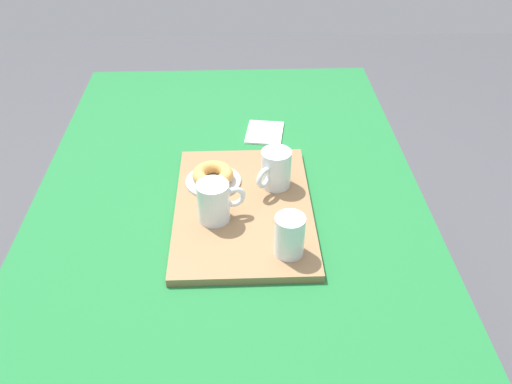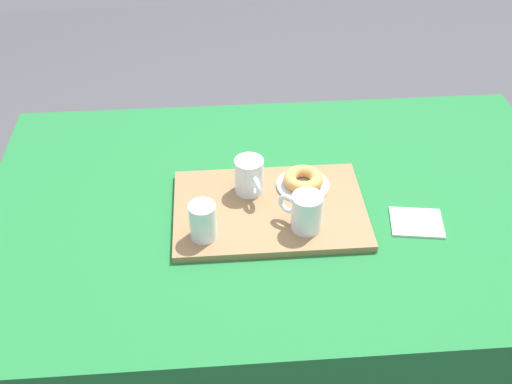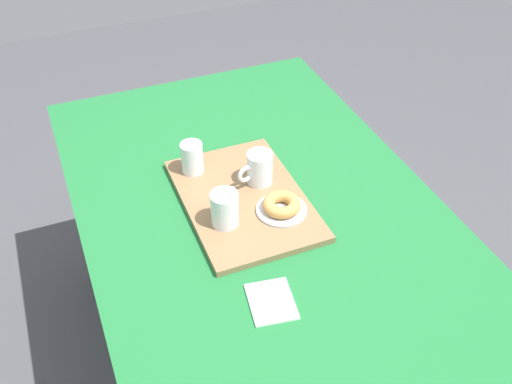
{
  "view_description": "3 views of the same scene",
  "coord_description": "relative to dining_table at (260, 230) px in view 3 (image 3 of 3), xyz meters",
  "views": [
    {
      "loc": [
        1.02,
        0.03,
        1.55
      ],
      "look_at": [
        0.01,
        0.06,
        0.79
      ],
      "focal_mm": 37.98,
      "sensor_mm": 36.0,
      "label": 1
    },
    {
      "loc": [
        0.16,
        1.19,
        1.77
      ],
      "look_at": [
        0.07,
        0.03,
        0.81
      ],
      "focal_mm": 44.23,
      "sensor_mm": 36.0,
      "label": 2
    },
    {
      "loc": [
        -1.11,
        0.46,
        1.81
      ],
      "look_at": [
        0.02,
        0.01,
        0.79
      ],
      "focal_mm": 41.7,
      "sensor_mm": 36.0,
      "label": 3
    }
  ],
  "objects": [
    {
      "name": "ground_plane",
      "position": [
        0.0,
        0.0,
        -0.66
      ],
      "size": [
        6.0,
        6.0,
        0.0
      ],
      "primitive_type": "plane",
      "color": "#47474C"
    },
    {
      "name": "dining_table",
      "position": [
        0.0,
        0.0,
        0.0
      ],
      "size": [
        1.49,
        0.94,
        0.75
      ],
      "color": "#1E6B33",
      "rests_on": "ground"
    },
    {
      "name": "serving_tray",
      "position": [
        0.04,
        0.03,
        0.09
      ],
      "size": [
        0.47,
        0.32,
        0.02
      ],
      "primitive_type": "cube",
      "color": "olive",
      "rests_on": "dining_table"
    },
    {
      "name": "tea_mug_left",
      "position": [
        0.08,
        -0.03,
        0.15
      ],
      "size": [
        0.07,
        0.11,
        0.09
      ],
      "color": "white",
      "rests_on": "serving_tray"
    },
    {
      "name": "tea_mug_right",
      "position": [
        -0.04,
        0.11,
        0.15
      ],
      "size": [
        0.1,
        0.09,
        0.09
      ],
      "color": "white",
      "rests_on": "serving_tray"
    },
    {
      "name": "water_glass_near",
      "position": [
        0.2,
        0.13,
        0.15
      ],
      "size": [
        0.06,
        0.06,
        0.09
      ],
      "color": "white",
      "rests_on": "serving_tray"
    },
    {
      "name": "donut_plate_left",
      "position": [
        -0.05,
        -0.04,
        0.11
      ],
      "size": [
        0.13,
        0.13,
        0.01
      ],
      "primitive_type": "cylinder",
      "color": "silver",
      "rests_on": "serving_tray"
    },
    {
      "name": "sugar_donut_left",
      "position": [
        -0.05,
        -0.04,
        0.13
      ],
      "size": [
        0.1,
        0.1,
        0.03
      ],
      "primitive_type": "torus",
      "color": "tan",
      "rests_on": "donut_plate_left"
    },
    {
      "name": "paper_napkin",
      "position": [
        -0.31,
        0.1,
        0.09
      ],
      "size": [
        0.14,
        0.12,
        0.01
      ],
      "primitive_type": "cube",
      "rotation": [
        0.0,
        0.0,
        -0.15
      ],
      "color": "white",
      "rests_on": "dining_table"
    }
  ]
}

